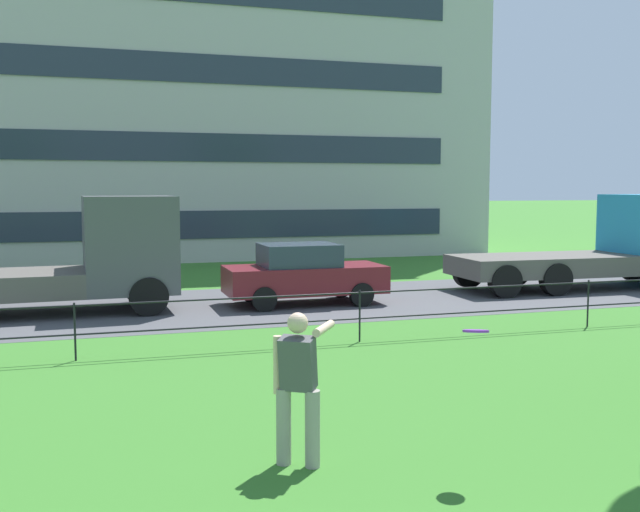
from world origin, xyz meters
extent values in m
cube|color=#4C4C51|center=(0.00, 17.30, 0.00)|extent=(80.00, 6.22, 0.01)
cylinder|color=black|center=(-2.59, 12.33, 0.50)|extent=(0.04, 0.04, 1.00)
cylinder|color=black|center=(2.59, 12.33, 0.50)|extent=(0.04, 0.04, 1.00)
cylinder|color=black|center=(7.76, 12.33, 0.50)|extent=(0.04, 0.04, 1.00)
cylinder|color=black|center=(0.00, 12.33, 0.45)|extent=(36.21, 0.03, 0.03)
cylinder|color=black|center=(0.00, 12.33, 0.95)|extent=(36.21, 0.03, 0.03)
cylinder|color=gray|center=(-0.36, 6.74, 0.41)|extent=(0.16, 0.16, 0.83)
cylinder|color=gray|center=(-0.09, 6.56, 0.41)|extent=(0.16, 0.16, 0.83)
cube|color=#4C4C51|center=(-0.22, 6.65, 1.11)|extent=(0.47, 0.45, 0.59)
sphere|color=beige|center=(-0.22, 6.65, 1.54)|extent=(0.22, 0.22, 0.22)
cylinder|color=beige|center=(0.11, 6.80, 1.43)|extent=(0.41, 0.57, 0.10)
cylinder|color=beige|center=(-0.41, 6.77, 1.08)|extent=(0.09, 0.09, 0.62)
cylinder|color=purple|center=(1.50, 5.98, 1.48)|extent=(0.35, 0.35, 0.07)
cube|color=#4C4C51|center=(-1.42, 17.51, 1.60)|extent=(2.19, 2.38, 2.30)
cube|color=#283342|center=(-0.53, 17.54, 1.94)|extent=(0.19, 1.84, 0.87)
cylinder|color=black|center=(-1.15, 18.58, 0.45)|extent=(0.91, 0.33, 0.90)
cylinder|color=black|center=(-1.07, 16.46, 0.45)|extent=(0.91, 0.33, 0.90)
cube|color=maroon|center=(2.84, 17.02, 0.64)|extent=(4.01, 1.71, 0.68)
cube|color=#2D3847|center=(2.69, 17.02, 1.26)|extent=(1.91, 1.53, 0.56)
cylinder|color=black|center=(4.08, 17.83, 0.30)|extent=(0.60, 0.20, 0.60)
cylinder|color=black|center=(4.08, 16.21, 0.30)|extent=(0.60, 0.20, 0.60)
cylinder|color=black|center=(1.60, 17.82, 0.30)|extent=(0.60, 0.20, 0.60)
cylinder|color=black|center=(1.60, 16.21, 0.30)|extent=(0.60, 0.20, 0.60)
cube|color=#56514C|center=(10.11, 17.42, 0.73)|extent=(5.26, 2.44, 0.56)
cylinder|color=black|center=(14.11, 18.37, 0.45)|extent=(0.91, 0.32, 0.90)
cylinder|color=black|center=(9.88, 18.49, 0.45)|extent=(0.91, 0.32, 0.90)
cylinder|color=black|center=(9.82, 16.37, 0.45)|extent=(0.91, 0.32, 0.90)
cylinder|color=black|center=(8.32, 18.53, 0.45)|extent=(0.91, 0.32, 0.90)
cylinder|color=black|center=(8.26, 16.42, 0.45)|extent=(0.91, 0.32, 0.90)
cube|color=#B7B2AD|center=(-0.67, 33.95, 9.05)|extent=(30.50, 11.68, 18.10)
cube|color=#283342|center=(-0.67, 28.08, 1.51)|extent=(25.62, 0.06, 1.10)
cube|color=#283342|center=(-0.67, 28.08, 4.52)|extent=(25.62, 0.06, 1.10)
cube|color=#283342|center=(-0.67, 28.08, 7.54)|extent=(25.62, 0.06, 1.10)
camera|label=1|loc=(-2.23, -0.58, 2.94)|focal=40.85mm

